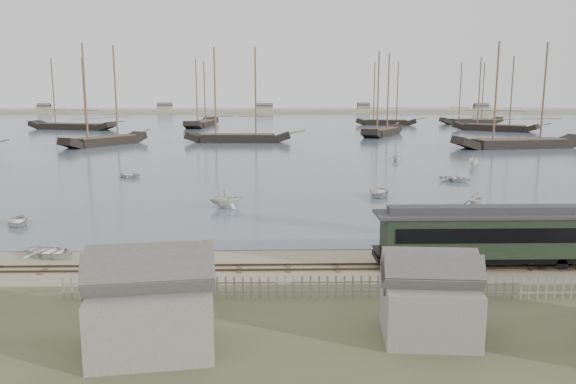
{
  "coord_description": "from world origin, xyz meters",
  "views": [
    {
      "loc": [
        -4.81,
        -35.39,
        10.86
      ],
      "look_at": [
        -3.86,
        5.34,
        3.5
      ],
      "focal_mm": 35.0,
      "sensor_mm": 36.0,
      "label": 1
    }
  ],
  "objects": [
    {
      "name": "ground",
      "position": [
        0.0,
        0.0,
        0.0
      ],
      "size": [
        600.0,
        600.0,
        0.0
      ],
      "primitive_type": "plane",
      "color": "tan",
      "rests_on": "ground"
    },
    {
      "name": "harbor_water",
      "position": [
        0.0,
        170.0,
        0.03
      ],
      "size": [
        600.0,
        336.0,
        0.06
      ],
      "primitive_type": "cube",
      "color": "#475666",
      "rests_on": "ground"
    },
    {
      "name": "rail_track",
      "position": [
        0.0,
        -2.0,
        0.04
      ],
      "size": [
        120.0,
        1.8,
        0.16
      ],
      "color": "#3E2E22",
      "rests_on": "ground"
    },
    {
      "name": "picket_fence_west",
      "position": [
        -6.5,
        -7.0,
        0.0
      ],
      "size": [
        19.0,
        0.1,
        1.2
      ],
      "primitive_type": null,
      "color": "slate",
      "rests_on": "ground"
    },
    {
      "name": "shed_left",
      "position": [
        -10.0,
        -13.0,
        0.0
      ],
      "size": [
        5.0,
        4.0,
        4.1
      ],
      "primitive_type": null,
      "color": "slate",
      "rests_on": "ground"
    },
    {
      "name": "shed_mid",
      "position": [
        2.0,
        -12.0,
        0.0
      ],
      "size": [
        4.0,
        3.5,
        3.6
      ],
      "primitive_type": null,
      "color": "slate",
      "rests_on": "ground"
    },
    {
      "name": "far_spit",
      "position": [
        0.0,
        250.0,
        0.0
      ],
      "size": [
        500.0,
        20.0,
        1.8
      ],
      "primitive_type": "cube",
      "color": "tan",
      "rests_on": "ground"
    },
    {
      "name": "passenger_coach",
      "position": [
        8.3,
        -2.0,
        2.13
      ],
      "size": [
        13.88,
        2.68,
        3.37
      ],
      "color": "black",
      "rests_on": "ground"
    },
    {
      "name": "beached_dinghy",
      "position": [
        -19.72,
        0.79,
        0.36
      ],
      "size": [
        3.55,
        4.15,
        0.73
      ],
      "primitive_type": "imported",
      "rotation": [
        0.0,
        0.0,
        1.22
      ],
      "color": "silver",
      "rests_on": "ground"
    },
    {
      "name": "rowboat_0",
      "position": [
        -25.94,
        9.8,
        0.41
      ],
      "size": [
        4.16,
        3.72,
        0.71
      ],
      "primitive_type": "imported",
      "rotation": [
        0.0,
        0.0,
        0.47
      ],
      "color": "silver",
      "rests_on": "harbor_water"
    },
    {
      "name": "rowboat_1",
      "position": [
        -9.38,
        16.39,
        0.93
      ],
      "size": [
        3.96,
        4.19,
        1.74
      ],
      "primitive_type": "imported",
      "rotation": [
        0.0,
        0.0,
        1.99
      ],
      "color": "silver",
      "rests_on": "harbor_water"
    },
    {
      "name": "rowboat_2",
      "position": [
        9.02,
        6.72,
        0.69
      ],
      "size": [
        3.3,
        1.37,
        1.25
      ],
      "primitive_type": "imported",
      "rotation": [
        0.0,
        0.0,
        3.19
      ],
      "color": "silver",
      "rests_on": "harbor_water"
    },
    {
      "name": "rowboat_3",
      "position": [
        16.97,
        30.95,
        0.45
      ],
      "size": [
        4.47,
        4.65,
        0.79
      ],
      "primitive_type": "imported",
      "rotation": [
        0.0,
        0.0,
        0.9
      ],
      "color": "silver",
      "rests_on": "harbor_water"
    },
    {
      "name": "rowboat_4",
      "position": [
        14.24,
        16.31,
        0.76
      ],
      "size": [
        3.52,
        3.51,
        1.41
      ],
      "primitive_type": "imported",
      "rotation": [
        0.0,
        0.0,
        5.52
      ],
      "color": "silver",
      "rests_on": "harbor_water"
    },
    {
      "name": "rowboat_5",
      "position": [
        23.53,
        43.5,
        0.7
      ],
      "size": [
        3.54,
        2.22,
        1.28
      ],
      "primitive_type": "imported",
      "rotation": [
        0.0,
        0.0,
        2.82
      ],
      "color": "silver",
      "rests_on": "harbor_water"
    },
    {
      "name": "rowboat_6",
      "position": [
        -23.42,
        35.36,
        0.4
      ],
      "size": [
        3.83,
        4.08,
        0.69
      ],
      "primitive_type": "imported",
      "rotation": [
        0.0,
        0.0,
        4.11
      ],
      "color": "silver",
      "rests_on": "harbor_water"
    },
    {
      "name": "rowboat_7",
      "position": [
        14.0,
        51.22,
        0.78
      ],
      "size": [
        3.09,
        2.8,
        1.43
      ],
      "primitive_type": "imported",
      "rotation": [
        0.0,
        0.0,
        6.1
      ],
      "color": "silver",
      "rests_on": "harbor_water"
    },
    {
      "name": "rowboat_8",
      "position": [
        6.13,
        22.12,
        0.5
      ],
      "size": [
        4.94,
        4.12,
        0.88
      ],
      "primitive_type": "imported",
      "rotation": [
        0.0,
        0.0,
        2.85
      ],
      "color": "silver",
      "rests_on": "harbor_water"
    },
    {
      "name": "schooner_1",
      "position": [
        -39.04,
        78.31,
        10.06
      ],
      "size": [
        14.34,
        19.09,
        20.0
      ],
      "primitive_type": null,
      "rotation": [
        0.0,
        0.0,
        1.01
      ],
      "color": "black",
      "rests_on": "harbor_water"
    },
    {
      "name": "schooner_2",
      "position": [
        -12.69,
        84.51,
        10.06
      ],
      "size": [
        22.49,
        6.3,
        20.0
      ],
      "primitive_type": null,
      "rotation": [
        0.0,
        0.0,
        -0.05
      ],
      "color": "black",
      "rests_on": "harbor_water"
    },
    {
      "name": "schooner_3",
      "position": [
        21.57,
        101.67,
        10.06
      ],
      "size": [
        14.14,
        20.71,
        20.0
      ],
      "primitive_type": null,
      "rotation": [
        0.0,
        0.0,
        1.08
      ],
      "color": "black",
      "rests_on": "harbor_water"
    },
    {
      "name": "schooner_4",
      "position": [
        42.04,
        71.06,
        10.06
      ],
      "size": [
        26.75,
        10.47,
        20.0
      ],
      "primitive_type": null,
      "rotation": [
        0.0,
        0.0,
        0.17
      ],
      "color": "black",
      "rests_on": "harbor_water"
    },
    {
      "name": "schooner_5",
      "position": [
        55.2,
        116.98,
        10.06
      ],
      "size": [
        20.88,
        17.6,
        20.0
      ],
      "primitive_type": null,
      "rotation": [
        0.0,
        0.0,
        -0.65
      ],
      "color": "black",
      "rests_on": "harbor_water"
    },
    {
      "name": "schooner_6",
      "position": [
        -62.24,
        125.54,
        10.06
      ],
      "size": [
        26.66,
        13.53,
        20.0
      ],
      "primitive_type": null,
      "rotation": [
        0.0,
        0.0,
        -0.3
      ],
      "color": "black",
      "rests_on": "harbor_water"
    },
    {
      "name": "schooner_7",
      "position": [
        -27.15,
        137.74,
        10.06
      ],
      "size": [
        8.79,
        25.48,
        20.0
      ],
      "primitive_type": null,
      "rotation": [
        0.0,
        0.0,
        1.45
      ],
      "color": "black",
      "rests_on": "harbor_water"
    },
    {
      "name": "schooner_8",
      "position": [
        30.64,
        143.57,
        10.06
      ],
      "size": [
        19.41,
        8.78,
        20.0
      ],
      "primitive_type": null,
      "rotation": [
        0.0,
        0.0,
        -0.24
      ],
      "color": "black",
      "rests_on": "harbor_water"
    },
    {
      "name": "schooner_9",
      "position": [
        60.09,
        149.55,
        10.06
      ],
      "size": [
        21.66,
        8.57,
        20.0
      ],
      "primitive_type": null,
      "rotation": [
        0.0,
        0.0,
        0.18
      ],
      "color": "black",
      "rests_on": "harbor_water"
    }
  ]
}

